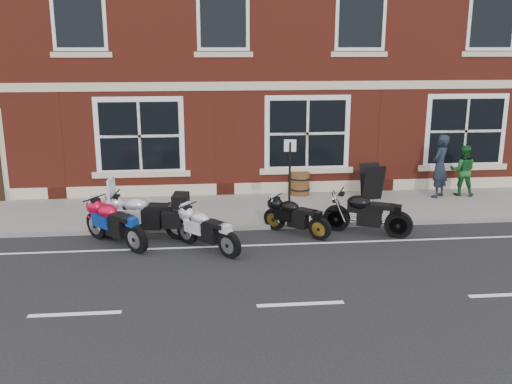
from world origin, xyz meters
TOP-DOWN VIEW (x-y plane):
  - ground at (0.00, 0.00)m, footprint 80.00×80.00m
  - sidewalk at (0.00, 3.00)m, footprint 30.00×3.00m
  - kerb at (0.00, 1.42)m, footprint 30.00×0.16m
  - pub_building at (0.00, 10.50)m, footprint 24.00×12.00m
  - moto_touring_silver at (-3.14, 1.01)m, footprint 2.32×0.65m
  - moto_sport_red at (-3.76, 0.58)m, footprint 1.61×1.69m
  - moto_sport_black at (0.57, 0.92)m, footprint 1.49×1.34m
  - moto_sport_silver at (-1.63, 0.03)m, footprint 1.44×1.59m
  - moto_naked_black at (2.29, 0.78)m, footprint 2.03×1.12m
  - pedestrian_left at (5.35, 3.60)m, footprint 0.81×0.81m
  - pedestrian_right at (6.14, 3.73)m, footprint 0.90×0.80m
  - a_board_sign at (3.30, 3.59)m, footprint 0.69×0.51m
  - barrel_planter at (1.26, 4.30)m, footprint 0.62×0.62m
  - parking_sign at (0.50, 1.55)m, footprint 0.30×0.07m

SIDE VIEW (x-z plane):
  - ground at x=0.00m, z-range 0.00..0.00m
  - sidewalk at x=0.00m, z-range 0.00..0.12m
  - kerb at x=0.00m, z-range 0.00..0.12m
  - barrel_planter at x=1.26m, z-range 0.12..0.81m
  - moto_sport_black at x=0.57m, z-range 0.06..0.91m
  - moto_sport_silver at x=-1.63m, z-range 0.07..0.98m
  - moto_sport_red at x=-3.76m, z-range 0.07..1.06m
  - moto_naked_black at x=2.29m, z-range 0.07..1.07m
  - moto_touring_silver at x=-3.14m, z-range -0.14..1.39m
  - a_board_sign at x=3.30m, z-range 0.12..1.17m
  - pedestrian_right at x=6.14m, z-range 0.12..1.66m
  - pedestrian_left at x=5.35m, z-range 0.12..2.01m
  - parking_sign at x=0.50m, z-range 0.29..2.44m
  - pub_building at x=0.00m, z-range 0.00..12.00m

